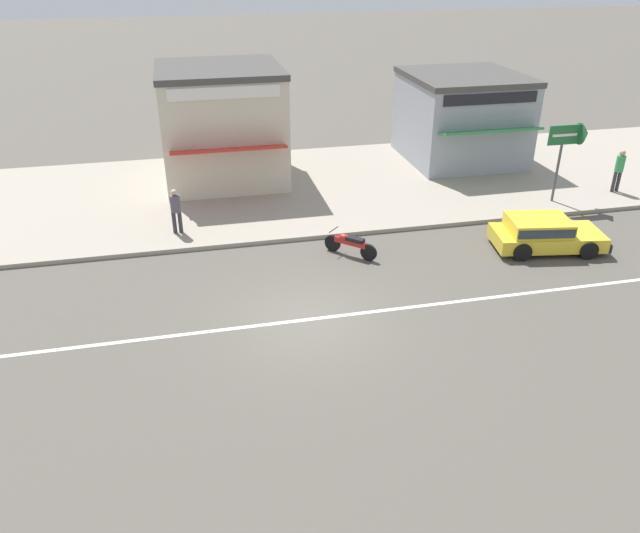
{
  "coord_description": "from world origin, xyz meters",
  "views": [
    {
      "loc": [
        -2.84,
        -14.11,
        9.16
      ],
      "look_at": [
        0.66,
        1.49,
        0.8
      ],
      "focal_mm": 35.0,
      "sensor_mm": 36.0,
      "label": 1
    }
  ],
  "objects": [
    {
      "name": "pedestrian_by_shop",
      "position": [
        -3.33,
        6.29,
        1.07
      ],
      "size": [
        0.34,
        0.34,
        1.59
      ],
      "color": "#333338",
      "rests_on": "kerb_strip"
    },
    {
      "name": "arrow_signboard",
      "position": [
        11.61,
        6.11,
        2.67
      ],
      "size": [
        1.62,
        0.81,
        3.03
      ],
      "color": "#4C4C51",
      "rests_on": "kerb_strip"
    },
    {
      "name": "hatchback_yellow_1",
      "position": [
        8.52,
        2.62,
        0.59
      ],
      "size": [
        3.85,
        2.23,
        1.1
      ],
      "color": "yellow",
      "rests_on": "ground"
    },
    {
      "name": "kerb_strip",
      "position": [
        0.0,
        9.97,
        0.07
      ],
      "size": [
        68.0,
        10.0,
        0.15
      ],
      "primitive_type": "cube",
      "color": "#9E9384",
      "rests_on": "ground"
    },
    {
      "name": "shopfront_mid_block",
      "position": [
        -1.2,
        11.7,
        2.47
      ],
      "size": [
        4.95,
        5.76,
        4.62
      ],
      "color": "beige",
      "rests_on": "kerb_strip"
    },
    {
      "name": "ground_plane",
      "position": [
        0.0,
        0.0,
        0.0
      ],
      "size": [
        160.0,
        160.0,
        0.0
      ],
      "primitive_type": "plane",
      "color": "#544F47"
    },
    {
      "name": "motorcycle_2",
      "position": [
        2.12,
        3.55,
        0.42
      ],
      "size": [
        1.44,
        1.4,
        0.8
      ],
      "color": "black",
      "rests_on": "ground"
    },
    {
      "name": "lane_centre_stripe",
      "position": [
        0.0,
        0.0,
        0.0
      ],
      "size": [
        50.4,
        0.14,
        0.01
      ],
      "primitive_type": "cube",
      "color": "silver",
      "rests_on": "ground"
    },
    {
      "name": "shopfront_corner_warung",
      "position": [
        9.6,
        11.99,
        2.08
      ],
      "size": [
        4.93,
        5.89,
        3.84
      ],
      "color": "#999EA8",
      "rests_on": "kerb_strip"
    },
    {
      "name": "pedestrian_near_clock",
      "position": [
        14.02,
        6.52,
        1.16
      ],
      "size": [
        0.34,
        0.34,
        1.72
      ],
      "color": "#333338",
      "rests_on": "kerb_strip"
    }
  ]
}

